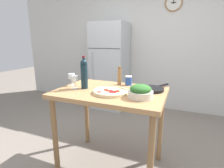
# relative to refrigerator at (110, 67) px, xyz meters

# --- Properties ---
(ground_plane) EXTENTS (14.00, 14.00, 0.00)m
(ground_plane) POSITION_rel_refrigerator_xyz_m (0.74, -1.73, -0.88)
(ground_plane) COLOR slate
(wall_back) EXTENTS (6.40, 0.08, 2.60)m
(wall_back) POSITION_rel_refrigerator_xyz_m (0.74, 0.36, 0.43)
(wall_back) COLOR silver
(wall_back) RESTS_ON ground_plane
(refrigerator) EXTENTS (0.69, 0.64, 1.75)m
(refrigerator) POSITION_rel_refrigerator_xyz_m (0.00, 0.00, 0.00)
(refrigerator) COLOR #B7BCC1
(refrigerator) RESTS_ON ground_plane
(prep_counter) EXTENTS (1.11, 0.77, 0.90)m
(prep_counter) POSITION_rel_refrigerator_xyz_m (0.74, -1.73, -0.10)
(prep_counter) COLOR #A87A4C
(prep_counter) RESTS_ON ground_plane
(wine_bottle) EXTENTS (0.07, 0.07, 0.35)m
(wine_bottle) POSITION_rel_refrigerator_xyz_m (0.45, -1.76, 0.19)
(wine_bottle) COLOR #142833
(wine_bottle) RESTS_ON prep_counter
(wine_glass_near) EXTENTS (0.08, 0.08, 0.14)m
(wine_glass_near) POSITION_rel_refrigerator_xyz_m (0.36, -1.81, 0.13)
(wine_glass_near) COLOR silver
(wine_glass_near) RESTS_ON prep_counter
(wine_glass_far) EXTENTS (0.08, 0.08, 0.14)m
(wine_glass_far) POSITION_rel_refrigerator_xyz_m (0.26, -1.71, 0.13)
(wine_glass_far) COLOR silver
(wine_glass_far) RESTS_ON prep_counter
(pepper_mill) EXTENTS (0.04, 0.04, 0.22)m
(pepper_mill) POSITION_rel_refrigerator_xyz_m (0.75, -1.47, 0.13)
(pepper_mill) COLOR olive
(pepper_mill) RESTS_ON prep_counter
(salad_bowl) EXTENTS (0.23, 0.23, 0.12)m
(salad_bowl) POSITION_rel_refrigerator_xyz_m (1.08, -1.84, 0.08)
(salad_bowl) COLOR silver
(salad_bowl) RESTS_ON prep_counter
(homemade_pizza) EXTENTS (0.35, 0.35, 0.03)m
(homemade_pizza) POSITION_rel_refrigerator_xyz_m (0.78, -1.82, 0.04)
(homemade_pizza) COLOR beige
(homemade_pizza) RESTS_ON prep_counter
(salt_canister) EXTENTS (0.08, 0.08, 0.11)m
(salt_canister) POSITION_rel_refrigerator_xyz_m (0.85, -1.44, 0.08)
(salt_canister) COLOR #284CA3
(salt_canister) RESTS_ON prep_counter
(cast_iron_skillet) EXTENTS (0.29, 0.39, 0.03)m
(cast_iron_skillet) POSITION_rel_refrigerator_xyz_m (1.13, -1.57, 0.04)
(cast_iron_skillet) COLOR black
(cast_iron_skillet) RESTS_ON prep_counter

